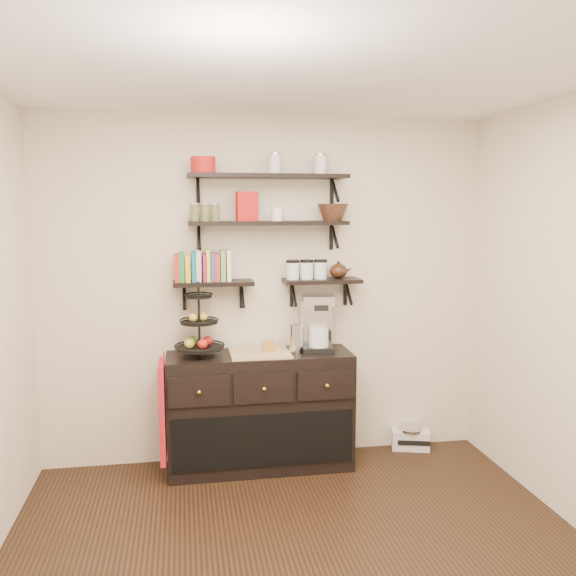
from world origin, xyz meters
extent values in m
cube|color=white|center=(0.00, 0.00, 2.70)|extent=(3.50, 3.50, 0.02)
cube|color=beige|center=(0.00, 1.75, 1.35)|extent=(3.50, 0.02, 2.70)
cube|color=black|center=(0.00, 1.61, 2.23)|extent=(1.20, 0.27, 0.03)
cube|color=black|center=(-0.52, 1.74, 2.12)|extent=(0.02, 0.03, 0.20)
cube|color=black|center=(0.52, 1.74, 2.12)|extent=(0.02, 0.03, 0.20)
cube|color=black|center=(0.00, 1.61, 1.89)|extent=(1.20, 0.27, 0.03)
cube|color=black|center=(-0.52, 1.74, 1.77)|extent=(0.02, 0.03, 0.20)
cube|color=black|center=(0.52, 1.74, 1.77)|extent=(0.02, 0.03, 0.20)
cube|color=black|center=(-0.42, 1.62, 1.44)|extent=(0.60, 0.25, 0.03)
cube|color=black|center=(-0.64, 1.74, 1.32)|extent=(0.02, 0.03, 0.20)
cube|color=black|center=(-0.20, 1.74, 1.32)|extent=(0.03, 0.03, 0.20)
cube|color=black|center=(0.42, 1.62, 1.44)|extent=(0.60, 0.25, 0.03)
cube|color=black|center=(0.20, 1.74, 1.32)|extent=(0.03, 0.03, 0.20)
cube|color=black|center=(0.64, 1.74, 1.32)|extent=(0.02, 0.03, 0.20)
cube|color=red|center=(-0.68, 1.63, 1.55)|extent=(0.02, 0.15, 0.20)
cube|color=#24793B|center=(-0.65, 1.63, 1.57)|extent=(0.03, 0.15, 0.24)
cube|color=yellow|center=(-0.61, 1.63, 1.55)|extent=(0.04, 0.15, 0.21)
cube|color=#12707F|center=(-0.57, 1.63, 1.57)|extent=(0.03, 0.15, 0.25)
cube|color=beige|center=(-0.54, 1.63, 1.56)|extent=(0.03, 0.15, 0.22)
cube|color=#A61562|center=(-0.50, 1.63, 1.58)|extent=(0.04, 0.15, 0.26)
cube|color=yellow|center=(-0.46, 1.63, 1.56)|extent=(0.03, 0.15, 0.23)
cube|color=#334D7F|center=(-0.42, 1.63, 1.55)|extent=(0.03, 0.15, 0.20)
cube|color=#AD3528|center=(-0.38, 1.63, 1.57)|extent=(0.04, 0.15, 0.24)
cube|color=#62A354|center=(-0.34, 1.63, 1.55)|extent=(0.03, 0.15, 0.21)
cube|color=#F4E9BA|center=(-0.31, 1.63, 1.57)|extent=(0.03, 0.15, 0.25)
cylinder|color=silver|center=(0.19, 1.63, 1.51)|extent=(0.10, 0.10, 0.13)
cylinder|color=silver|center=(0.30, 1.63, 1.51)|extent=(0.10, 0.10, 0.13)
cylinder|color=silver|center=(0.41, 1.63, 1.51)|extent=(0.10, 0.10, 0.13)
cube|color=black|center=(-0.09, 1.51, 0.45)|extent=(1.40, 0.45, 0.90)
cube|color=tan|center=(-0.09, 1.51, 0.91)|extent=(0.45, 0.41, 0.02)
sphere|color=gold|center=(-0.55, 1.26, 0.70)|extent=(0.04, 0.04, 0.04)
sphere|color=gold|center=(-0.09, 1.26, 0.70)|extent=(0.04, 0.04, 0.04)
sphere|color=gold|center=(0.38, 1.26, 0.70)|extent=(0.04, 0.04, 0.04)
cylinder|color=black|center=(-0.54, 1.51, 1.17)|extent=(0.02, 0.02, 0.54)
cylinder|color=black|center=(-0.54, 1.51, 0.96)|extent=(0.36, 0.36, 0.01)
cylinder|color=black|center=(-0.54, 1.51, 1.16)|extent=(0.28, 0.28, 0.02)
cylinder|color=black|center=(-0.54, 1.51, 1.35)|extent=(0.19, 0.19, 0.02)
sphere|color=#B21914|center=(-0.47, 1.56, 1.01)|extent=(0.07, 0.07, 0.07)
sphere|color=gold|center=(-0.58, 1.51, 1.19)|extent=(0.06, 0.06, 0.06)
cube|color=#9F6424|center=(-0.02, 1.51, 0.96)|extent=(0.08, 0.08, 0.08)
cube|color=black|center=(0.37, 1.51, 0.92)|extent=(0.27, 0.25, 0.04)
cube|color=silver|center=(0.37, 1.59, 1.10)|extent=(0.25, 0.12, 0.37)
cube|color=silver|center=(0.37, 1.51, 1.30)|extent=(0.27, 0.25, 0.08)
cylinder|color=silver|center=(0.37, 1.49, 1.01)|extent=(0.17, 0.17, 0.14)
cylinder|color=silver|center=(0.19, 1.49, 1.01)|extent=(0.11, 0.11, 0.22)
cube|color=#B01216|center=(-0.82, 1.41, 0.52)|extent=(0.04, 0.31, 0.73)
cube|color=silver|center=(1.19, 1.65, 0.08)|extent=(0.33, 0.23, 0.16)
cylinder|color=silver|center=(1.19, 1.65, 0.17)|extent=(0.25, 0.25, 0.02)
cube|color=black|center=(1.19, 1.57, 0.08)|extent=(0.26, 0.08, 0.04)
cube|color=red|center=(-0.16, 1.61, 2.01)|extent=(0.17, 0.09, 0.22)
cylinder|color=white|center=(0.07, 1.61, 1.95)|extent=(0.09, 0.09, 0.10)
cylinder|color=red|center=(-0.48, 1.61, 2.31)|extent=(0.18, 0.18, 0.12)
camera|label=1|loc=(-0.65, -2.97, 2.01)|focal=38.00mm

